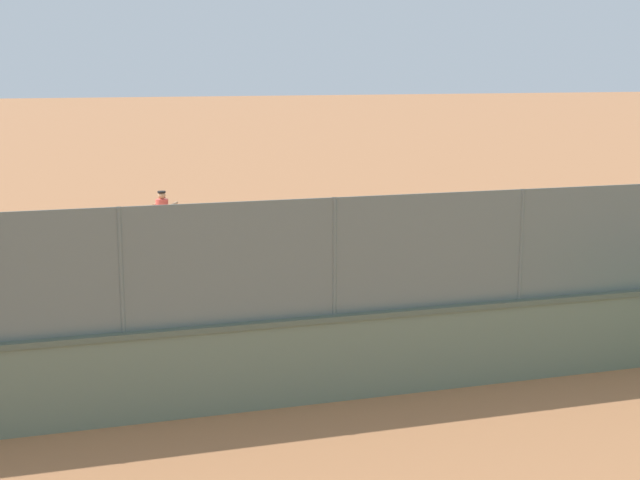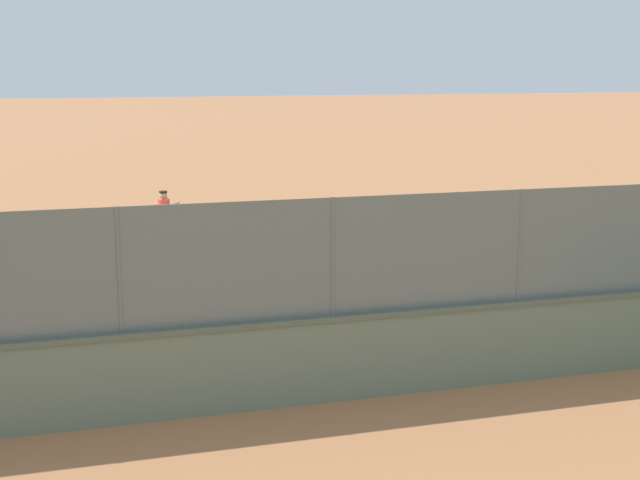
{
  "view_description": "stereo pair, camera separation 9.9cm",
  "coord_description": "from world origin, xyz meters",
  "px_view_note": "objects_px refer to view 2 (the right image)",
  "views": [
    {
      "loc": [
        3.33,
        24.72,
        4.83
      ],
      "look_at": [
        -2.66,
        7.94,
        1.48
      ],
      "focal_mm": 51.73,
      "sensor_mm": 36.0,
      "label": 1
    },
    {
      "loc": [
        3.24,
        24.75,
        4.83
      ],
      "look_at": [
        -2.66,
        7.94,
        1.48
      ],
      "focal_mm": 51.73,
      "sensor_mm": 36.0,
      "label": 2
    }
  ],
  "objects_px": {
    "player_crossing_court": "(410,282)",
    "player_at_service_line": "(164,214)",
    "player_near_wall_returning": "(305,240)",
    "sports_ball": "(423,287)"
  },
  "relations": [
    {
      "from": "player_near_wall_returning",
      "to": "sports_ball",
      "type": "height_order",
      "value": "player_near_wall_returning"
    },
    {
      "from": "player_near_wall_returning",
      "to": "sports_ball",
      "type": "relative_size",
      "value": 7.2
    },
    {
      "from": "player_crossing_court",
      "to": "sports_ball",
      "type": "distance_m",
      "value": 0.97
    },
    {
      "from": "player_crossing_court",
      "to": "player_at_service_line",
      "type": "height_order",
      "value": "player_crossing_court"
    },
    {
      "from": "player_at_service_line",
      "to": "player_near_wall_returning",
      "type": "bearing_deg",
      "value": 113.5
    },
    {
      "from": "player_at_service_line",
      "to": "player_near_wall_returning",
      "type": "height_order",
      "value": "player_near_wall_returning"
    },
    {
      "from": "player_at_service_line",
      "to": "player_near_wall_returning",
      "type": "distance_m",
      "value": 5.78
    },
    {
      "from": "player_crossing_court",
      "to": "player_at_service_line",
      "type": "xyz_separation_m",
      "value": [
        2.73,
        -10.03,
        -0.11
      ]
    },
    {
      "from": "player_crossing_court",
      "to": "player_near_wall_returning",
      "type": "distance_m",
      "value": 4.75
    },
    {
      "from": "player_crossing_court",
      "to": "player_at_service_line",
      "type": "relative_size",
      "value": 1.11
    }
  ]
}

